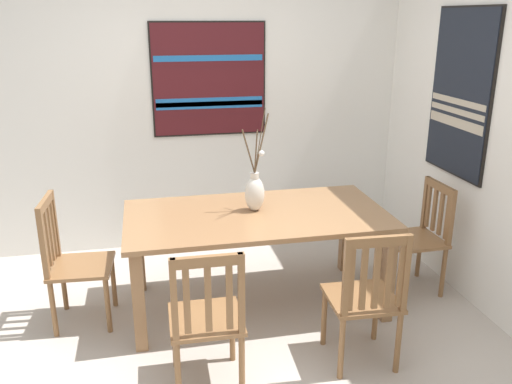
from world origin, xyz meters
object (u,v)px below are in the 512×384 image
Objects in this scene: dining_table at (257,226)px; centerpiece_vase at (255,191)px; painting_on_side_wall at (461,93)px; chair_0 at (366,296)px; chair_3 at (207,318)px; painting_on_back_wall at (209,80)px; chair_2 at (420,235)px; chair_1 at (72,260)px.

dining_table is 0.25m from centerpiece_vase.
dining_table is 1.50× the size of painting_on_side_wall.
chair_3 is at bearing -178.48° from chair_0.
centerpiece_vase is at bearing 63.21° from chair_3.
chair_0 is 0.90× the size of painting_on_back_wall.
painting_on_side_wall is at bearing 24.40° from chair_2.
centerpiece_vase is 1.74m from painting_on_side_wall.
painting_on_back_wall is (-0.66, 2.14, 1.08)m from chair_0.
chair_1 is 1.03× the size of chair_3.
painting_on_back_wall is (-0.16, 1.22, 0.67)m from centerpiece_vase.
chair_0 is at bearing -72.92° from painting_on_back_wall.
painting_on_back_wall is at bearing 146.71° from painting_on_side_wall.
centerpiece_vase is 1.38m from chair_2.
painting_on_side_wall reaches higher than chair_2.
chair_1 is at bearing 178.68° from dining_table.
painting_on_side_wall is at bearing 41.33° from chair_0.
chair_0 is 1.05× the size of chair_2.
chair_2 is 1.13m from painting_on_side_wall.
dining_table is 2.50× the size of centerpiece_vase.
painting_on_side_wall is at bearing 4.03° from dining_table.
chair_3 is 2.56m from painting_on_side_wall.
painting_on_back_wall is at bearing 81.66° from chair_3.
chair_0 reaches higher than chair_2.
centerpiece_vase is at bearing 1.23° from chair_1.
painting_on_back_wall reaches higher than chair_2.
chair_0 reaches higher than chair_3.
chair_3 is (-0.48, -0.95, -0.42)m from centerpiece_vase.
centerpiece_vase is 0.80× the size of chair_1.
dining_table is at bearing 179.02° from chair_2.
chair_1 reaches higher than chair_2.
centerpiece_vase is 0.60× the size of painting_on_side_wall.
chair_0 is 1.17m from chair_2.
centerpiece_vase is 0.82× the size of chair_0.
chair_2 is at bearing -41.41° from painting_on_back_wall.
chair_0 is 0.73× the size of painting_on_side_wall.
chair_1 is (-1.31, 0.03, -0.16)m from dining_table.
centerpiece_vase is 0.82× the size of chair_3.
chair_2 is at bearing 25.90° from chair_3.
dining_table is at bearing -89.12° from centerpiece_vase.
chair_3 reaches higher than chair_2.
dining_table is 2.04× the size of chair_0.
chair_0 is 0.98× the size of chair_1.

